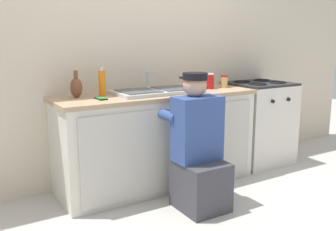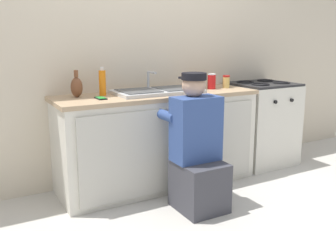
{
  "view_description": "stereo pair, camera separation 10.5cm",
  "coord_description": "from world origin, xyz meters",
  "px_view_note": "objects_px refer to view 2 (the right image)",
  "views": [
    {
      "loc": [
        -1.66,
        -2.67,
        1.37
      ],
      "look_at": [
        0.0,
        0.1,
        0.7
      ],
      "focal_mm": 40.0,
      "sensor_mm": 36.0,
      "label": 1
    },
    {
      "loc": [
        -1.57,
        -2.72,
        1.37
      ],
      "look_at": [
        0.0,
        0.1,
        0.7
      ],
      "focal_mm": 40.0,
      "sensor_mm": 36.0,
      "label": 2
    }
  ],
  "objects_px": {
    "cell_phone": "(101,98)",
    "vase_decorative": "(77,87)",
    "plumber_person": "(197,153)",
    "soda_cup_red": "(212,81)",
    "stove_range": "(261,123)",
    "soap_bottle_orange": "(102,83)",
    "sink_double_basin": "(157,91)",
    "condiment_jar": "(226,82)"
  },
  "relations": [
    {
      "from": "stove_range",
      "to": "soap_bottle_orange",
      "type": "height_order",
      "value": "soap_bottle_orange"
    },
    {
      "from": "soda_cup_red",
      "to": "stove_range",
      "type": "bearing_deg",
      "value": 0.97
    },
    {
      "from": "plumber_person",
      "to": "condiment_jar",
      "type": "distance_m",
      "value": 1.07
    },
    {
      "from": "stove_range",
      "to": "soap_bottle_orange",
      "type": "xyz_separation_m",
      "value": [
        -1.78,
        0.09,
        0.54
      ]
    },
    {
      "from": "condiment_jar",
      "to": "soda_cup_red",
      "type": "bearing_deg",
      "value": 178.61
    },
    {
      "from": "sink_double_basin",
      "to": "stove_range",
      "type": "bearing_deg",
      "value": -0.1
    },
    {
      "from": "vase_decorative",
      "to": "soap_bottle_orange",
      "type": "bearing_deg",
      "value": -3.7
    },
    {
      "from": "sink_double_basin",
      "to": "stove_range",
      "type": "relative_size",
      "value": 0.88
    },
    {
      "from": "sink_double_basin",
      "to": "condiment_jar",
      "type": "relative_size",
      "value": 6.25
    },
    {
      "from": "sink_double_basin",
      "to": "condiment_jar",
      "type": "xyz_separation_m",
      "value": [
        0.78,
        -0.02,
        0.05
      ]
    },
    {
      "from": "vase_decorative",
      "to": "soda_cup_red",
      "type": "bearing_deg",
      "value": -5.24
    },
    {
      "from": "stove_range",
      "to": "soda_cup_red",
      "type": "distance_m",
      "value": 0.85
    },
    {
      "from": "cell_phone",
      "to": "vase_decorative",
      "type": "bearing_deg",
      "value": 128.98
    },
    {
      "from": "condiment_jar",
      "to": "vase_decorative",
      "type": "bearing_deg",
      "value": 175.22
    },
    {
      "from": "sink_double_basin",
      "to": "soda_cup_red",
      "type": "xyz_separation_m",
      "value": [
        0.6,
        -0.01,
        0.06
      ]
    },
    {
      "from": "vase_decorative",
      "to": "condiment_jar",
      "type": "bearing_deg",
      "value": -4.78
    },
    {
      "from": "plumber_person",
      "to": "soda_cup_red",
      "type": "height_order",
      "value": "plumber_person"
    },
    {
      "from": "soap_bottle_orange",
      "to": "vase_decorative",
      "type": "xyz_separation_m",
      "value": [
        -0.22,
        0.01,
        -0.02
      ]
    },
    {
      "from": "sink_double_basin",
      "to": "plumber_person",
      "type": "bearing_deg",
      "value": -86.66
    },
    {
      "from": "vase_decorative",
      "to": "stove_range",
      "type": "bearing_deg",
      "value": -3.1
    },
    {
      "from": "stove_range",
      "to": "condiment_jar",
      "type": "xyz_separation_m",
      "value": [
        -0.51,
        -0.02,
        0.49
      ]
    },
    {
      "from": "soap_bottle_orange",
      "to": "cell_phone",
      "type": "xyz_separation_m",
      "value": [
        -0.08,
        -0.17,
        -0.11
      ]
    },
    {
      "from": "sink_double_basin",
      "to": "soap_bottle_orange",
      "type": "relative_size",
      "value": 3.2
    },
    {
      "from": "plumber_person",
      "to": "cell_phone",
      "type": "height_order",
      "value": "plumber_person"
    },
    {
      "from": "stove_range",
      "to": "soap_bottle_orange",
      "type": "distance_m",
      "value": 1.86
    },
    {
      "from": "vase_decorative",
      "to": "condiment_jar",
      "type": "xyz_separation_m",
      "value": [
        1.49,
        -0.12,
        -0.03
      ]
    },
    {
      "from": "sink_double_basin",
      "to": "cell_phone",
      "type": "height_order",
      "value": "sink_double_basin"
    },
    {
      "from": "soap_bottle_orange",
      "to": "vase_decorative",
      "type": "height_order",
      "value": "soap_bottle_orange"
    },
    {
      "from": "vase_decorative",
      "to": "plumber_person",
      "type": "bearing_deg",
      "value": -43.93
    },
    {
      "from": "stove_range",
      "to": "cell_phone",
      "type": "height_order",
      "value": "stove_range"
    },
    {
      "from": "cell_phone",
      "to": "plumber_person",
      "type": "bearing_deg",
      "value": -41.89
    },
    {
      "from": "stove_range",
      "to": "vase_decorative",
      "type": "xyz_separation_m",
      "value": [
        -2.01,
        0.11,
        0.52
      ]
    },
    {
      "from": "soda_cup_red",
      "to": "soap_bottle_orange",
      "type": "bearing_deg",
      "value": 174.45
    },
    {
      "from": "sink_double_basin",
      "to": "soap_bottle_orange",
      "type": "xyz_separation_m",
      "value": [
        -0.49,
        0.09,
        0.09
      ]
    },
    {
      "from": "sink_double_basin",
      "to": "soap_bottle_orange",
      "type": "bearing_deg",
      "value": 169.39
    },
    {
      "from": "soap_bottle_orange",
      "to": "condiment_jar",
      "type": "xyz_separation_m",
      "value": [
        1.27,
        -0.11,
        -0.05
      ]
    },
    {
      "from": "plumber_person",
      "to": "vase_decorative",
      "type": "xyz_separation_m",
      "value": [
        -0.75,
        0.72,
        0.51
      ]
    },
    {
      "from": "sink_double_basin",
      "to": "stove_range",
      "type": "distance_m",
      "value": 1.36
    },
    {
      "from": "condiment_jar",
      "to": "stove_range",
      "type": "bearing_deg",
      "value": 1.79
    },
    {
      "from": "sink_double_basin",
      "to": "vase_decorative",
      "type": "relative_size",
      "value": 3.48
    },
    {
      "from": "plumber_person",
      "to": "soap_bottle_orange",
      "type": "height_order",
      "value": "soap_bottle_orange"
    },
    {
      "from": "stove_range",
      "to": "plumber_person",
      "type": "distance_m",
      "value": 1.4
    }
  ]
}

